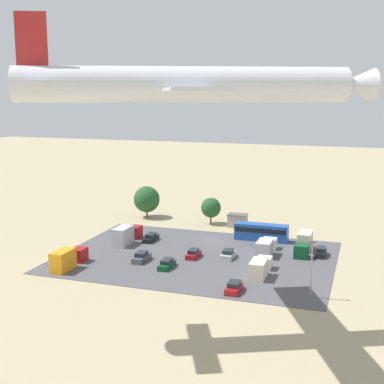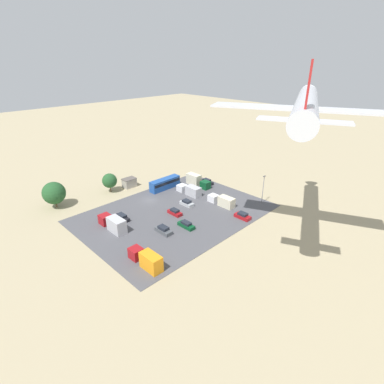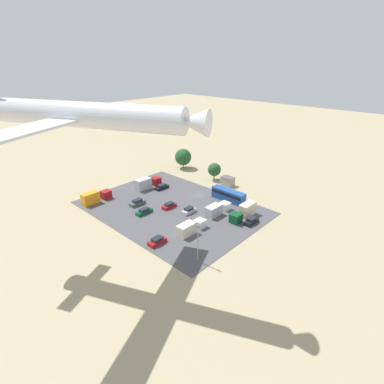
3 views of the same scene
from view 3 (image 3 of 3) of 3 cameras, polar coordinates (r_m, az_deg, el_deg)
The scene contains 20 objects.
ground_plane at distance 90.84m, azimuth 1.14°, elevation -0.71°, with size 400.00×400.00×0.00m, color tan.
parking_lot_surface at distance 83.79m, azimuth -3.86°, elevation -2.99°, with size 48.05×35.28×0.08m.
shed_building at distance 98.37m, azimuth 6.80°, elevation 2.05°, with size 4.21×3.02×2.89m.
bus at distance 87.53m, azimuth 6.96°, elevation -0.55°, with size 10.54×2.63×3.32m.
parked_car_0 at distance 81.24m, azimuth -9.10°, elevation -3.66°, with size 1.71×4.66×1.50m.
parked_car_1 at distance 68.35m, azimuth -6.65°, elevation -9.27°, with size 1.91×4.28×1.56m.
parked_car_2 at distance 95.74m, azimuth -5.76°, elevation 0.98°, with size 1.76×4.72×1.50m.
parked_car_3 at distance 77.06m, azimuth 11.24°, elevation -5.42°, with size 1.77×4.50×1.65m.
parked_car_4 at distance 83.47m, azimuth -4.38°, elevation -2.61°, with size 1.73×4.23×1.49m.
parked_car_5 at distance 80.66m, azimuth -0.62°, elevation -3.52°, with size 1.93×4.18×1.55m.
parked_car_6 at distance 86.26m, azimuth -10.36°, elevation -1.99°, with size 1.91×4.59×1.64m.
parked_truck_0 at distance 71.59m, azimuth -0.33°, elevation -6.81°, with size 2.41×8.36×2.80m.
parked_truck_1 at distance 80.10m, azimuth 4.74°, elevation -3.31°, with size 2.57×8.53×2.81m.
parked_truck_2 at distance 90.50m, azimuth -18.00°, elevation -0.94°, with size 2.39×8.73×3.37m.
parked_truck_3 at distance 79.17m, azimuth 9.90°, elevation -3.73°, with size 2.43×8.94×3.43m.
parked_truck_4 at distance 96.69m, azimuth -8.59°, elevation 1.67°, with size 2.59×9.12×3.45m.
tree_near_shed at distance 101.76m, azimuth 4.28°, elevation 4.28°, with size 4.48×4.48×5.95m.
tree_apron_mid at distance 112.77m, azimuth -1.71°, elevation 6.68°, with size 6.16×6.16×7.41m.
light_pole_lot_centre at distance 60.34m, azimuth 1.11°, elevation -9.59°, with size 0.90×0.28×8.35m.
airplane at distance 51.90m, azimuth -20.79°, elevation 13.61°, with size 40.07×33.87×9.87m.
Camera 3 is at (-54.73, 61.60, 38.22)m, focal length 28.00 mm.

